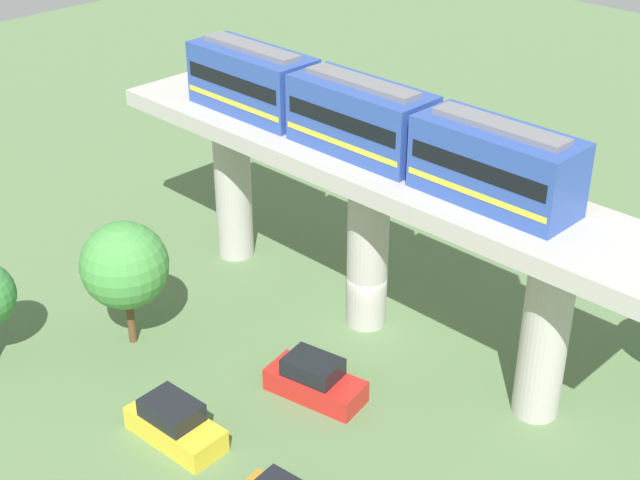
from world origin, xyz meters
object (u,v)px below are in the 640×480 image
object	(u,v)px
train	(361,118)
parked_car_red	(315,380)
parked_car_yellow	(174,424)
tree_mid_lot	(125,265)

from	to	relation	value
train	parked_car_red	distance (m)	11.31
parked_car_yellow	parked_car_red	bearing A→B (deg)	-22.21
parked_car_red	parked_car_yellow	bearing A→B (deg)	150.08
parked_car_yellow	tree_mid_lot	xyz separation A→B (m)	(2.78, 6.77, 3.28)
train	tree_mid_lot	world-z (taller)	train
parked_car_yellow	tree_mid_lot	bearing A→B (deg)	64.13
parked_car_red	parked_car_yellow	distance (m)	6.17
parked_car_yellow	train	bearing A→B (deg)	0.47
parked_car_red	tree_mid_lot	world-z (taller)	tree_mid_lot
train	tree_mid_lot	xyz separation A→B (m)	(-8.71, 5.97, -6.12)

